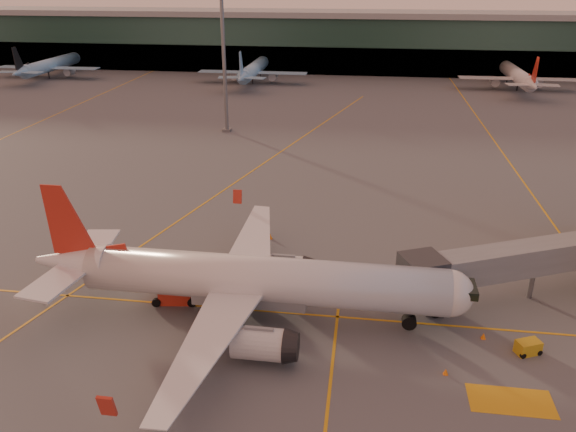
# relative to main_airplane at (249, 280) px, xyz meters

# --- Properties ---
(ground) EXTENTS (600.00, 600.00, 0.00)m
(ground) POSITION_rel_main_airplane_xyz_m (2.74, -3.84, -3.80)
(ground) COLOR #4C4F54
(ground) RESTS_ON ground
(taxi_markings) EXTENTS (100.12, 173.00, 0.01)m
(taxi_markings) POSITION_rel_main_airplane_xyz_m (-4.58, 40.64, -3.79)
(taxi_markings) COLOR orange
(taxi_markings) RESTS_ON ground
(terminal) EXTENTS (400.00, 20.00, 17.60)m
(terminal) POSITION_rel_main_airplane_xyz_m (2.74, 137.95, 4.96)
(terminal) COLOR #19382D
(terminal) RESTS_ON ground
(mast_west_near) EXTENTS (2.40, 2.40, 25.60)m
(mast_west_near) POSITION_rel_main_airplane_xyz_m (-17.26, 62.16, 11.06)
(mast_west_near) COLOR slate
(mast_west_near) RESTS_ON ground
(distant_aircraft_row) EXTENTS (290.00, 34.00, 13.00)m
(distant_aircraft_row) POSITION_rel_main_airplane_xyz_m (-18.26, 114.16, -3.80)
(distant_aircraft_row) COLOR #7FAFD4
(distant_aircraft_row) RESTS_ON ground
(main_airplane) EXTENTS (38.63, 34.69, 11.69)m
(main_airplane) POSITION_rel_main_airplane_xyz_m (0.00, 0.00, 0.00)
(main_airplane) COLOR silver
(main_airplane) RESTS_ON ground
(jet_bridge) EXTENTS (26.33, 14.08, 5.81)m
(jet_bridge) POSITION_rel_main_airplane_xyz_m (26.87, 7.70, 0.23)
(jet_bridge) COLOR slate
(jet_bridge) RESTS_ON ground
(catering_truck) EXTENTS (5.55, 2.98, 4.10)m
(catering_truck) POSITION_rel_main_airplane_xyz_m (-7.62, 1.82, -1.47)
(catering_truck) COLOR red
(catering_truck) RESTS_ON ground
(gpu_cart) EXTENTS (2.25, 1.85, 1.14)m
(gpu_cart) POSITION_rel_main_airplane_xyz_m (23.27, -1.91, -3.24)
(gpu_cart) COLOR gold
(gpu_cart) RESTS_ON ground
(cone_nose) EXTENTS (0.43, 0.43, 0.55)m
(cone_nose) POSITION_rel_main_airplane_xyz_m (20.09, -0.36, -3.53)
(cone_nose) COLOR orange
(cone_nose) RESTS_ON ground
(cone_tail) EXTENTS (0.40, 0.40, 0.51)m
(cone_tail) POSITION_rel_main_airplane_xyz_m (-20.60, 0.53, -3.55)
(cone_tail) COLOR orange
(cone_tail) RESTS_ON ground
(cone_wing_left) EXTENTS (0.50, 0.50, 0.63)m
(cone_wing_left) POSITION_rel_main_airplane_xyz_m (-0.89, 16.13, -3.49)
(cone_wing_left) COLOR orange
(cone_wing_left) RESTS_ON ground
(cone_fwd) EXTENTS (0.41, 0.41, 0.52)m
(cone_fwd) POSITION_rel_main_airplane_xyz_m (16.42, -5.49, -3.55)
(cone_fwd) COLOR orange
(cone_fwd) RESTS_ON ground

